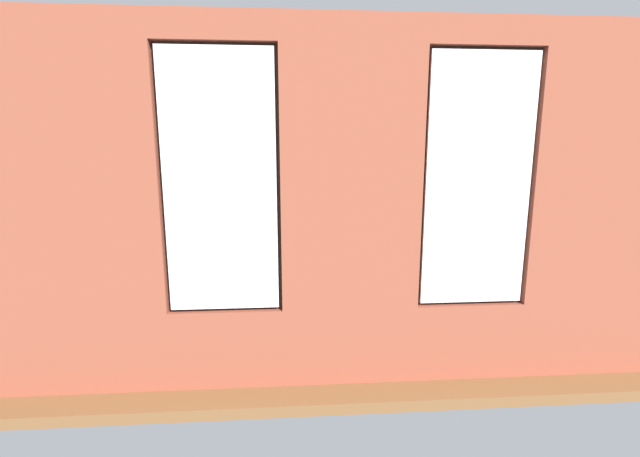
% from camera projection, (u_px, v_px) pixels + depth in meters
% --- Properties ---
extents(ground_plane, '(7.02, 6.06, 0.10)m').
position_uv_depth(ground_plane, '(324.00, 289.00, 6.45)').
color(ground_plane, brown).
extents(brick_wall_with_windows, '(6.42, 0.30, 3.06)m').
position_uv_depth(brick_wall_with_windows, '(351.00, 216.00, 3.57)').
color(brick_wall_with_windows, brown).
rests_on(brick_wall_with_windows, ground_plane).
extents(white_wall_right, '(0.10, 5.06, 3.06)m').
position_uv_depth(white_wall_right, '(91.00, 187.00, 5.73)').
color(white_wall_right, silver).
rests_on(white_wall_right, ground_plane).
extents(couch_by_window, '(1.86, 0.87, 0.80)m').
position_uv_depth(couch_by_window, '(309.00, 317.00, 4.40)').
color(couch_by_window, black).
rests_on(couch_by_window, ground_plane).
extents(couch_left, '(1.01, 2.11, 0.80)m').
position_uv_depth(couch_left, '(508.00, 273.00, 5.93)').
color(couch_left, black).
rests_on(couch_left, ground_plane).
extents(coffee_table, '(1.40, 0.77, 0.43)m').
position_uv_depth(coffee_table, '(304.00, 267.00, 6.07)').
color(coffee_table, tan).
rests_on(coffee_table, ground_plane).
extents(cup_ceramic, '(0.07, 0.07, 0.08)m').
position_uv_depth(cup_ceramic, '(292.00, 259.00, 6.13)').
color(cup_ceramic, '#33567F').
rests_on(cup_ceramic, coffee_table).
extents(candle_jar, '(0.08, 0.08, 0.11)m').
position_uv_depth(candle_jar, '(312.00, 261.00, 5.94)').
color(candle_jar, '#B7333D').
rests_on(candle_jar, coffee_table).
extents(table_plant_small, '(0.14, 0.14, 0.23)m').
position_uv_depth(table_plant_small, '(304.00, 255.00, 6.04)').
color(table_plant_small, '#47423D').
rests_on(table_plant_small, coffee_table).
extents(remote_gray, '(0.18, 0.08, 0.02)m').
position_uv_depth(remote_gray, '(330.00, 259.00, 6.22)').
color(remote_gray, '#59595B').
rests_on(remote_gray, coffee_table).
extents(remote_black, '(0.11, 0.18, 0.02)m').
position_uv_depth(remote_black, '(274.00, 265.00, 5.91)').
color(remote_black, black).
rests_on(remote_black, coffee_table).
extents(media_console, '(1.16, 0.42, 0.59)m').
position_uv_depth(media_console, '(123.00, 274.00, 6.00)').
color(media_console, black).
rests_on(media_console, ground_plane).
extents(tv_flatscreen, '(1.13, 0.20, 0.77)m').
position_uv_depth(tv_flatscreen, '(118.00, 227.00, 5.87)').
color(tv_flatscreen, black).
rests_on(tv_flatscreen, media_console).
extents(papasan_chair, '(1.11, 1.11, 0.70)m').
position_uv_depth(papasan_chair, '(312.00, 232.00, 8.23)').
color(papasan_chair, olive).
rests_on(papasan_chair, ground_plane).
extents(potted_plant_near_tv, '(0.86, 0.74, 1.23)m').
position_uv_depth(potted_plant_near_tv, '(136.00, 275.00, 4.97)').
color(potted_plant_near_tv, beige).
rests_on(potted_plant_near_tv, ground_plane).
extents(potted_plant_by_left_couch, '(0.27, 0.27, 0.45)m').
position_uv_depth(potted_plant_by_left_couch, '(442.00, 250.00, 7.36)').
color(potted_plant_by_left_couch, gray).
rests_on(potted_plant_by_left_couch, ground_plane).
extents(potted_plant_beside_window_right, '(0.52, 0.52, 0.95)m').
position_uv_depth(potted_plant_beside_window_right, '(174.00, 298.00, 4.15)').
color(potted_plant_beside_window_right, '#47423D').
rests_on(potted_plant_beside_window_right, ground_plane).
extents(potted_plant_foreground_right, '(0.91, 0.89, 1.24)m').
position_uv_depth(potted_plant_foreground_right, '(181.00, 220.00, 8.07)').
color(potted_plant_foreground_right, '#47423D').
rests_on(potted_plant_foreground_right, ground_plane).
extents(potted_plant_mid_room_small, '(0.31, 0.31, 0.45)m').
position_uv_depth(potted_plant_mid_room_small, '(369.00, 252.00, 7.21)').
color(potted_plant_mid_room_small, gray).
rests_on(potted_plant_mid_room_small, ground_plane).
extents(potted_plant_corner_far_left, '(0.70, 0.70, 1.12)m').
position_uv_depth(potted_plant_corner_far_left, '(596.00, 277.00, 4.44)').
color(potted_plant_corner_far_left, beige).
rests_on(potted_plant_corner_far_left, ground_plane).
extents(potted_plant_corner_near_left, '(0.71, 0.71, 1.01)m').
position_uv_depth(potted_plant_corner_near_left, '(449.00, 218.00, 8.50)').
color(potted_plant_corner_near_left, beige).
rests_on(potted_plant_corner_near_left, ground_plane).
extents(potted_plant_between_couches, '(0.81, 0.81, 1.10)m').
position_uv_depth(potted_plant_between_couches, '(440.00, 276.00, 4.47)').
color(potted_plant_between_couches, beige).
rests_on(potted_plant_between_couches, ground_plane).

